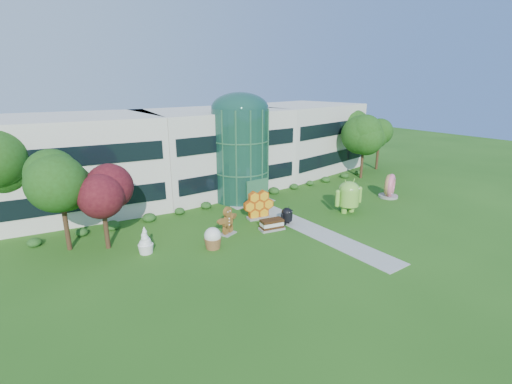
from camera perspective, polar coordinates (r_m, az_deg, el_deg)
ground at (r=32.57m, az=9.54°, el=-6.19°), size 140.00×140.00×0.00m
building at (r=45.13m, az=-6.65°, el=6.59°), size 46.00×15.00×9.30m
atrium at (r=40.04m, az=-2.40°, el=5.74°), size 6.00×6.00×9.80m
walkway at (r=33.87m, az=7.14°, el=-5.12°), size 2.40×20.00×0.04m
tree_red at (r=30.50m, az=-22.35°, el=-2.85°), size 4.00×4.00×6.00m
trees_backdrop at (r=41.00m, az=-3.17°, el=4.99°), size 52.00×8.00×8.40m
android_green at (r=37.45m, az=14.09°, el=-0.34°), size 3.63×2.74×3.74m
android_black at (r=33.73m, az=4.76°, el=-3.50°), size 1.79×1.36×1.84m
donut at (r=43.74m, az=19.82°, el=0.93°), size 2.90×2.27×2.72m
gingerbread at (r=31.49m, az=-4.39°, el=-4.39°), size 2.87×1.88×2.47m
ice_cream_sandwich at (r=32.60m, az=2.45°, el=-5.02°), size 2.33×1.48×0.96m
honeycomb at (r=34.90m, az=0.39°, el=-2.17°), size 3.31×1.73×2.47m
froyo at (r=29.36m, az=-16.68°, el=-7.10°), size 1.63×1.63×2.11m
cupcake at (r=29.20m, az=-6.67°, el=-7.03°), size 1.51×1.51×1.71m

